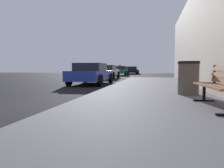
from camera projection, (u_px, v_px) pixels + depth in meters
The scene contains 8 objects.
sidewalk at pixel (151, 120), 3.64m from camera, with size 4.00×32.00×0.15m, color #5B5B60.
bench at pixel (221, 83), 4.36m from camera, with size 0.59×1.91×0.89m.
trash_bin at pixel (188, 78), 6.58m from camera, with size 0.66×0.66×1.03m.
car_blue at pixel (91, 74), 12.86m from camera, with size 2.00×4.50×1.27m.
car_silver at pixel (107, 72), 20.42m from camera, with size 1.93×4.26×1.27m.
car_green at pixel (120, 71), 28.94m from camera, with size 2.00×4.40×1.43m.
car_black at pixel (132, 70), 35.68m from camera, with size 2.05×4.13×1.27m.
car_yellow at pixel (132, 70), 41.97m from camera, with size 1.99×4.07×1.27m.
Camera 1 is at (4.03, -3.65, 0.96)m, focal length 33.94 mm.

